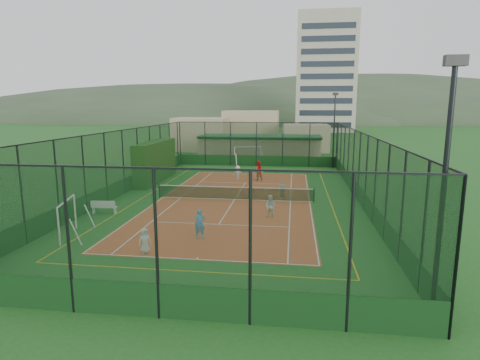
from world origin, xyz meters
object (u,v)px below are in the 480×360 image
at_px(floodlight_ne, 334,131).
at_px(child_near_right, 271,206).
at_px(child_near_mid, 200,224).
at_px(child_far_left, 238,173).
at_px(white_bench, 104,207).
at_px(child_near_left, 145,241).
at_px(child_far_right, 282,189).
at_px(floodlight_se, 442,202).
at_px(apartment_tower, 325,74).
at_px(coach, 258,171).
at_px(futsal_goal_near, 67,219).
at_px(clubhouse, 260,148).
at_px(futsal_goal_far, 248,156).
at_px(child_far_back, 258,173).

height_order(floodlight_ne, child_near_right, floodlight_ne).
distance_m(child_near_mid, child_far_left, 17.11).
bearing_deg(floodlight_ne, child_near_right, -105.00).
height_order(white_bench, child_far_left, child_far_left).
height_order(floodlight_ne, child_near_mid, floodlight_ne).
distance_m(child_near_left, child_far_right, 14.00).
bearing_deg(floodlight_se, floodlight_ne, 90.00).
bearing_deg(apartment_tower, child_near_right, -95.98).
distance_m(apartment_tower, child_near_right, 88.20).
xyz_separation_m(child_far_left, coach, (1.92, -0.22, 0.27)).
bearing_deg(futsal_goal_near, child_near_mid, -99.61).
relative_size(child_far_left, coach, 0.71).
height_order(white_bench, child_near_mid, child_near_mid).
height_order(child_far_left, coach, coach).
bearing_deg(clubhouse, futsal_goal_near, -103.38).
bearing_deg(coach, floodlight_ne, -154.92).
bearing_deg(child_near_mid, futsal_goal_far, 70.74).
distance_m(clubhouse, child_near_mid, 31.00).
xyz_separation_m(clubhouse, child_near_mid, (-0.51, -30.99, -0.78)).
distance_m(futsal_goal_far, child_far_back, 9.58).
bearing_deg(futsal_goal_near, child_near_right, -79.02).
xyz_separation_m(clubhouse, child_near_left, (-2.60, -33.41, -0.96)).
relative_size(floodlight_ne, coach, 4.48).
xyz_separation_m(floodlight_ne, child_far_left, (-9.50, -8.48, -3.47)).
distance_m(futsal_goal_far, child_near_mid, 26.63).
bearing_deg(child_far_right, clubhouse, -80.94).
distance_m(futsal_goal_far, child_far_right, 17.06).
distance_m(futsal_goal_near, coach, 19.51).
bearing_deg(apartment_tower, floodlight_ne, -92.98).
bearing_deg(coach, futsal_goal_far, -101.84).
height_order(clubhouse, child_near_left, clubhouse).
bearing_deg(apartment_tower, coach, -98.43).
bearing_deg(child_near_right, floodlight_ne, 95.25).
relative_size(futsal_goal_far, child_far_right, 2.65).
height_order(futsal_goal_near, child_far_right, futsal_goal_near).
relative_size(white_bench, child_near_mid, 1.02).
bearing_deg(futsal_goal_far, child_near_mid, -110.41).
height_order(futsal_goal_near, child_near_mid, futsal_goal_near).
distance_m(floodlight_ne, child_near_right, 22.17).
height_order(white_bench, coach, coach).
height_order(apartment_tower, child_near_left, apartment_tower).
xyz_separation_m(child_near_right, child_far_back, (-1.94, 12.85, -0.10)).
xyz_separation_m(floodlight_se, clubhouse, (-8.60, 38.60, -2.55)).
distance_m(floodlight_se, futsal_goal_far, 35.70).
distance_m(floodlight_ne, child_far_left, 13.20).
bearing_deg(floodlight_ne, futsal_goal_near, -121.57).
height_order(child_near_left, child_far_left, child_far_left).
xyz_separation_m(child_far_left, child_far_right, (4.38, -6.92, -0.03)).
height_order(apartment_tower, coach, apartment_tower).
height_order(floodlight_se, futsal_goal_far, floodlight_se).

